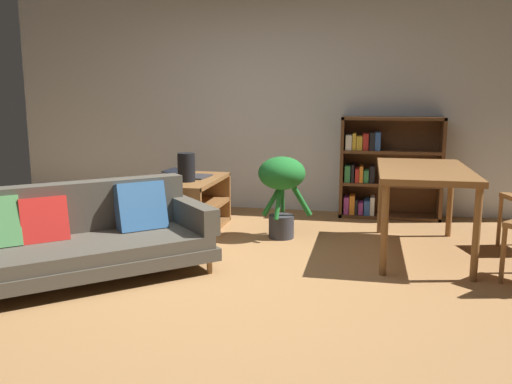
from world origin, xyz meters
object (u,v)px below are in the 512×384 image
Objects in this scene: fabric_couch at (75,236)px; desk_speaker at (186,167)px; open_laptop at (190,175)px; dining_table at (423,177)px; media_console at (195,205)px; potted_floor_plant at (282,183)px; bookshelf at (383,169)px.

desk_speaker is (0.43, 1.38, 0.37)m from fabric_couch.
open_laptop is 0.33× the size of dining_table.
media_console is 0.97m from potted_floor_plant.
potted_floor_plant is (1.37, 1.47, 0.23)m from fabric_couch.
fabric_couch is 1.87× the size of media_console.
open_laptop is 0.41× the size of bookshelf.
media_console is at bearing -149.85° from bookshelf.
desk_speaker is at bearing 175.37° from dining_table.
dining_table is (2.22, -0.36, 0.42)m from media_console.
potted_floor_plant is at bearing 5.39° from desk_speaker.
bookshelf reaches higher than fabric_couch.
potted_floor_plant is at bearing -129.60° from bookshelf.
media_console is 0.76× the size of dining_table.
dining_table is at bearing -9.12° from media_console.
open_laptop is 1.66× the size of desk_speaker.
desk_speaker reaches higher than fabric_couch.
potted_floor_plant is at bearing -10.76° from open_laptop.
media_console is 0.95× the size of bookshelf.
desk_speaker is 0.35× the size of potted_floor_plant.
open_laptop is 0.58× the size of potted_floor_plant.
potted_floor_plant is at bearing 47.03° from fabric_couch.
bookshelf is at bearing 26.65° from open_laptop.
desk_speaker is (0.06, -0.28, 0.12)m from open_laptop.
desk_speaker reaches higher than open_laptop.
dining_table is (2.24, -0.18, -0.00)m from desk_speaker.
fabric_couch is 1.42× the size of dining_table.
media_console is 1.36× the size of potted_floor_plant.
media_console is at bearing 170.88° from dining_table.
desk_speaker is 0.96m from potted_floor_plant.
desk_speaker is at bearing -174.61° from potted_floor_plant.
potted_floor_plant is at bearing -5.27° from media_console.
fabric_couch is 7.23× the size of desk_speaker.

